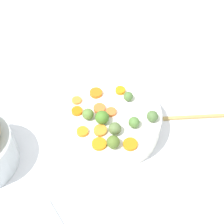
% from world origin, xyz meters
% --- Properties ---
extents(tabletop, '(2.40, 2.40, 0.02)m').
position_xyz_m(tabletop, '(0.00, 0.00, 0.01)').
color(tabletop, white).
rests_on(tabletop, ground).
extents(serving_bowl_carrots, '(0.29, 0.29, 0.08)m').
position_xyz_m(serving_bowl_carrots, '(0.03, 0.00, 0.06)').
color(serving_bowl_carrots, white).
rests_on(serving_bowl_carrots, tabletop).
extents(carrot_slice_0, '(0.05, 0.05, 0.01)m').
position_xyz_m(carrot_slice_0, '(0.00, 0.11, 0.10)').
color(carrot_slice_0, orange).
rests_on(carrot_slice_0, serving_bowl_carrots).
extents(carrot_slice_1, '(0.04, 0.04, 0.01)m').
position_xyz_m(carrot_slice_1, '(0.04, 0.00, 0.10)').
color(carrot_slice_1, orange).
rests_on(carrot_slice_1, serving_bowl_carrots).
extents(carrot_slice_2, '(0.04, 0.04, 0.01)m').
position_xyz_m(carrot_slice_2, '(0.07, 0.01, 0.10)').
color(carrot_slice_2, orange).
rests_on(carrot_slice_2, serving_bowl_carrots).
extents(carrot_slice_3, '(0.05, 0.05, 0.01)m').
position_xyz_m(carrot_slice_3, '(-0.07, 0.06, 0.10)').
color(carrot_slice_3, orange).
rests_on(carrot_slice_3, serving_bowl_carrots).
extents(carrot_slice_4, '(0.04, 0.04, 0.01)m').
position_xyz_m(carrot_slice_4, '(0.12, 0.05, 0.10)').
color(carrot_slice_4, orange).
rests_on(carrot_slice_4, serving_bowl_carrots).
extents(carrot_slice_5, '(0.05, 0.05, 0.01)m').
position_xyz_m(carrot_slice_5, '(0.02, 0.07, 0.10)').
color(carrot_slice_5, orange).
rests_on(carrot_slice_5, serving_bowl_carrots).
extents(carrot_slice_6, '(0.05, 0.05, 0.01)m').
position_xyz_m(carrot_slice_6, '(0.11, -0.03, 0.10)').
color(carrot_slice_6, orange).
rests_on(carrot_slice_6, serving_bowl_carrots).
extents(carrot_slice_7, '(0.04, 0.04, 0.01)m').
position_xyz_m(carrot_slice_7, '(0.06, 0.10, 0.10)').
color(carrot_slice_7, orange).
rests_on(carrot_slice_7, serving_bowl_carrots).
extents(carrot_slice_8, '(0.04, 0.04, 0.01)m').
position_xyz_m(carrot_slice_8, '(0.06, -0.08, 0.10)').
color(carrot_slice_8, orange).
rests_on(carrot_slice_8, serving_bowl_carrots).
extents(carrot_slice_9, '(0.03, 0.03, 0.01)m').
position_xyz_m(carrot_slice_9, '(0.14, 0.02, 0.10)').
color(carrot_slice_9, orange).
rests_on(carrot_slice_9, serving_bowl_carrots).
extents(brussels_sprout_0, '(0.03, 0.03, 0.03)m').
position_xyz_m(brussels_sprout_0, '(-0.07, -0.05, 0.11)').
color(brussels_sprout_0, '#4F6F3B').
rests_on(brussels_sprout_0, serving_bowl_carrots).
extents(brussels_sprout_1, '(0.03, 0.03, 0.03)m').
position_xyz_m(brussels_sprout_1, '(0.02, -0.07, 0.11)').
color(brussels_sprout_1, '#507639').
rests_on(brussels_sprout_1, serving_bowl_carrots).
extents(brussels_sprout_2, '(0.04, 0.04, 0.04)m').
position_xyz_m(brussels_sprout_2, '(-0.01, 0.05, 0.12)').
color(brussels_sprout_2, '#5B723F').
rests_on(brussels_sprout_2, serving_bowl_carrots).
extents(brussels_sprout_3, '(0.03, 0.03, 0.03)m').
position_xyz_m(brussels_sprout_3, '(0.08, 0.05, 0.11)').
color(brussels_sprout_3, '#5C8039').
rests_on(brussels_sprout_3, serving_bowl_carrots).
extents(brussels_sprout_4, '(0.03, 0.03, 0.03)m').
position_xyz_m(brussels_sprout_4, '(-0.04, -0.00, 0.11)').
color(brussels_sprout_4, '#527D39').
rests_on(brussels_sprout_4, serving_bowl_carrots).
extents(brussels_sprout_5, '(0.04, 0.04, 0.04)m').
position_xyz_m(brussels_sprout_5, '(0.04, 0.04, 0.12)').
color(brussels_sprout_5, '#477927').
rests_on(brussels_sprout_5, serving_bowl_carrots).
extents(brussels_sprout_6, '(0.04, 0.04, 0.04)m').
position_xyz_m(brussels_sprout_6, '(-0.03, 0.09, 0.12)').
color(brussels_sprout_6, '#526C27').
rests_on(brussels_sprout_6, serving_bowl_carrots).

